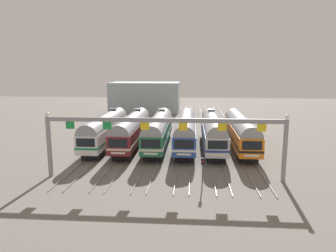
{
  "coord_description": "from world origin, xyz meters",
  "views": [
    {
      "loc": [
        2.81,
        -45.61,
        11.5
      ],
      "look_at": [
        -0.71,
        1.88,
        2.86
      ],
      "focal_mm": 34.41,
      "sensor_mm": 36.0,
      "label": 1
    }
  ],
  "objects_px": {
    "commuter_train_orange": "(241,131)",
    "catenary_gantry": "(164,129)",
    "commuter_train_silver": "(213,130)",
    "commuter_train_green": "(158,129)",
    "yard_signal_mast": "(202,167)",
    "commuter_train_white": "(105,129)",
    "commuter_train_maroon": "(132,129)",
    "commuter_train_blue": "(186,130)"
  },
  "relations": [
    {
      "from": "commuter_train_orange",
      "to": "catenary_gantry",
      "type": "bearing_deg",
      "value": -126.01
    },
    {
      "from": "commuter_train_silver",
      "to": "commuter_train_orange",
      "type": "height_order",
      "value": "commuter_train_silver"
    },
    {
      "from": "commuter_train_green",
      "to": "yard_signal_mast",
      "type": "bearing_deg",
      "value": -69.44
    },
    {
      "from": "catenary_gantry",
      "to": "yard_signal_mast",
      "type": "distance_m",
      "value": 5.53
    },
    {
      "from": "catenary_gantry",
      "to": "commuter_train_green",
      "type": "bearing_deg",
      "value": 98.27
    },
    {
      "from": "commuter_train_green",
      "to": "commuter_train_white",
      "type": "bearing_deg",
      "value": 180.0
    },
    {
      "from": "commuter_train_green",
      "to": "commuter_train_silver",
      "type": "relative_size",
      "value": 1.0
    },
    {
      "from": "commuter_train_white",
      "to": "commuter_train_orange",
      "type": "distance_m",
      "value": 19.62
    },
    {
      "from": "commuter_train_maroon",
      "to": "commuter_train_orange",
      "type": "bearing_deg",
      "value": -0.02
    },
    {
      "from": "commuter_train_silver",
      "to": "yard_signal_mast",
      "type": "xyz_separation_m",
      "value": [
        -1.96,
        -15.69,
        -0.59
      ]
    },
    {
      "from": "commuter_train_maroon",
      "to": "commuter_train_silver",
      "type": "relative_size",
      "value": 1.0
    },
    {
      "from": "commuter_train_green",
      "to": "yard_signal_mast",
      "type": "height_order",
      "value": "commuter_train_green"
    },
    {
      "from": "commuter_train_white",
      "to": "catenary_gantry",
      "type": "height_order",
      "value": "catenary_gantry"
    },
    {
      "from": "commuter_train_orange",
      "to": "commuter_train_blue",
      "type": "bearing_deg",
      "value": 180.0
    },
    {
      "from": "commuter_train_maroon",
      "to": "commuter_train_silver",
      "type": "distance_m",
      "value": 11.77
    },
    {
      "from": "catenary_gantry",
      "to": "commuter_train_blue",
      "type": "bearing_deg",
      "value": 81.73
    },
    {
      "from": "commuter_train_blue",
      "to": "commuter_train_orange",
      "type": "xyz_separation_m",
      "value": [
        7.85,
        0.0,
        0.0
      ]
    },
    {
      "from": "commuter_train_green",
      "to": "yard_signal_mast",
      "type": "relative_size",
      "value": 6.0
    },
    {
      "from": "commuter_train_blue",
      "to": "catenary_gantry",
      "type": "height_order",
      "value": "catenary_gantry"
    },
    {
      "from": "commuter_train_green",
      "to": "commuter_train_orange",
      "type": "height_order",
      "value": "commuter_train_green"
    },
    {
      "from": "commuter_train_maroon",
      "to": "commuter_train_orange",
      "type": "height_order",
      "value": "commuter_train_maroon"
    },
    {
      "from": "yard_signal_mast",
      "to": "commuter_train_maroon",
      "type": "bearing_deg",
      "value": 122.01
    },
    {
      "from": "yard_signal_mast",
      "to": "commuter_train_white",
      "type": "bearing_deg",
      "value": 131.19
    },
    {
      "from": "commuter_train_blue",
      "to": "catenary_gantry",
      "type": "xyz_separation_m",
      "value": [
        -1.96,
        -13.49,
        2.64
      ]
    },
    {
      "from": "commuter_train_silver",
      "to": "commuter_train_maroon",
      "type": "bearing_deg",
      "value": 180.0
    },
    {
      "from": "commuter_train_green",
      "to": "commuter_train_orange",
      "type": "bearing_deg",
      "value": -0.02
    },
    {
      "from": "commuter_train_blue",
      "to": "catenary_gantry",
      "type": "distance_m",
      "value": 13.89
    },
    {
      "from": "commuter_train_green",
      "to": "commuter_train_blue",
      "type": "bearing_deg",
      "value": -0.06
    },
    {
      "from": "commuter_train_white",
      "to": "commuter_train_orange",
      "type": "relative_size",
      "value": 1.0
    },
    {
      "from": "commuter_train_maroon",
      "to": "commuter_train_blue",
      "type": "height_order",
      "value": "commuter_train_maroon"
    },
    {
      "from": "commuter_train_white",
      "to": "commuter_train_green",
      "type": "relative_size",
      "value": 1.0
    },
    {
      "from": "commuter_train_green",
      "to": "catenary_gantry",
      "type": "bearing_deg",
      "value": -81.73
    },
    {
      "from": "commuter_train_white",
      "to": "commuter_train_maroon",
      "type": "relative_size",
      "value": 1.0
    },
    {
      "from": "commuter_train_silver",
      "to": "commuter_train_white",
      "type": "bearing_deg",
      "value": 180.0
    },
    {
      "from": "yard_signal_mast",
      "to": "commuter_train_orange",
      "type": "bearing_deg",
      "value": 69.44
    },
    {
      "from": "commuter_train_silver",
      "to": "yard_signal_mast",
      "type": "distance_m",
      "value": 15.82
    },
    {
      "from": "commuter_train_maroon",
      "to": "commuter_train_blue",
      "type": "relative_size",
      "value": 1.0
    },
    {
      "from": "commuter_train_white",
      "to": "catenary_gantry",
      "type": "distance_m",
      "value": 16.89
    },
    {
      "from": "yard_signal_mast",
      "to": "commuter_train_silver",
      "type": "bearing_deg",
      "value": 82.87
    },
    {
      "from": "commuter_train_green",
      "to": "commuter_train_orange",
      "type": "distance_m",
      "value": 11.77
    },
    {
      "from": "commuter_train_blue",
      "to": "commuter_train_silver",
      "type": "bearing_deg",
      "value": 0.06
    },
    {
      "from": "commuter_train_orange",
      "to": "commuter_train_white",
      "type": "bearing_deg",
      "value": 179.99
    }
  ]
}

